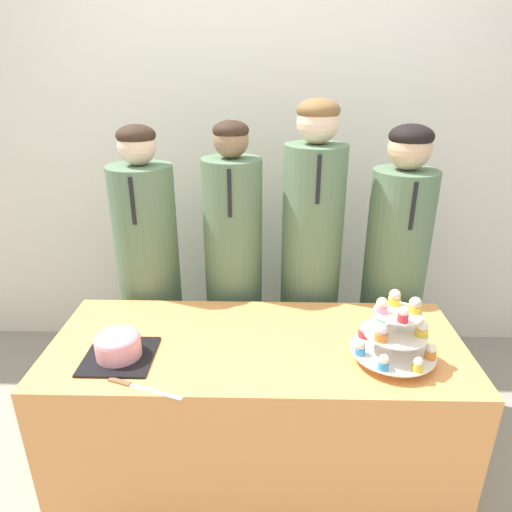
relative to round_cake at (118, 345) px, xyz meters
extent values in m
cube|color=silver|center=(0.53, 1.31, 0.59)|extent=(9.00, 0.06, 2.70)
cube|color=#EF9951|center=(0.53, 0.12, -0.41)|extent=(1.68, 0.69, 0.70)
cube|color=black|center=(0.00, 0.00, -0.05)|extent=(0.26, 0.26, 0.01)
cylinder|color=pink|center=(0.00, 0.00, -0.01)|extent=(0.17, 0.17, 0.07)
ellipsoid|color=pink|center=(0.00, 0.00, 0.03)|extent=(0.17, 0.17, 0.06)
cube|color=silver|center=(0.19, -0.20, -0.05)|extent=(0.20, 0.08, 0.00)
cube|color=brown|center=(0.05, -0.15, -0.05)|extent=(0.09, 0.05, 0.01)
cylinder|color=silver|center=(1.05, 0.01, 0.05)|extent=(0.02, 0.02, 0.21)
cylinder|color=silver|center=(1.05, 0.01, -0.02)|extent=(0.32, 0.32, 0.01)
cylinder|color=silver|center=(1.05, 0.01, 0.07)|extent=(0.24, 0.24, 0.01)
cylinder|color=silver|center=(1.05, 0.01, 0.15)|extent=(0.18, 0.18, 0.01)
cylinder|color=yellow|center=(1.06, 0.14, 0.00)|extent=(0.04, 0.04, 0.02)
sphere|color=silver|center=(1.06, 0.14, 0.02)|extent=(0.04, 0.04, 0.04)
cylinder|color=#E5333D|center=(0.96, 0.10, 0.00)|extent=(0.05, 0.05, 0.03)
sphere|color=beige|center=(0.96, 0.10, 0.03)|extent=(0.04, 0.04, 0.04)
cylinder|color=#3893DB|center=(0.92, -0.02, 0.00)|extent=(0.04, 0.04, 0.03)
sphere|color=beige|center=(0.92, -0.02, 0.03)|extent=(0.04, 0.04, 0.04)
cylinder|color=#3893DB|center=(0.98, -0.11, 0.00)|extent=(0.04, 0.04, 0.03)
sphere|color=#F4E5C6|center=(0.98, -0.11, 0.03)|extent=(0.04, 0.04, 0.04)
cylinder|color=yellow|center=(1.10, -0.11, 0.00)|extent=(0.04, 0.04, 0.03)
sphere|color=#F4E5C6|center=(1.10, -0.11, 0.02)|extent=(0.04, 0.04, 0.04)
cylinder|color=orange|center=(1.17, -0.04, 0.00)|extent=(0.04, 0.04, 0.03)
sphere|color=white|center=(1.17, -0.04, 0.03)|extent=(0.04, 0.04, 0.04)
cylinder|color=pink|center=(1.15, 0.09, 0.00)|extent=(0.05, 0.05, 0.03)
sphere|color=white|center=(1.15, 0.09, 0.03)|extent=(0.05, 0.05, 0.05)
cylinder|color=orange|center=(0.98, -0.05, 0.09)|extent=(0.05, 0.05, 0.03)
sphere|color=silver|center=(0.98, -0.05, 0.12)|extent=(0.05, 0.05, 0.05)
cylinder|color=yellow|center=(1.14, -0.01, 0.08)|extent=(0.05, 0.05, 0.03)
sphere|color=#F4E5C6|center=(1.14, -0.01, 0.11)|extent=(0.04, 0.04, 0.04)
cylinder|color=#4CB766|center=(1.02, 0.10, 0.08)|extent=(0.05, 0.05, 0.03)
sphere|color=white|center=(1.02, 0.10, 0.11)|extent=(0.05, 0.05, 0.05)
cylinder|color=yellow|center=(1.05, 0.07, 0.17)|extent=(0.05, 0.05, 0.03)
sphere|color=beige|center=(1.05, 0.07, 0.19)|extent=(0.04, 0.04, 0.04)
cylinder|color=pink|center=(0.99, 0.01, 0.17)|extent=(0.04, 0.04, 0.03)
sphere|color=#F4E5C6|center=(0.99, 0.01, 0.19)|extent=(0.04, 0.04, 0.04)
cylinder|color=#E5333D|center=(1.05, -0.05, 0.17)|extent=(0.04, 0.04, 0.03)
sphere|color=white|center=(1.05, -0.05, 0.19)|extent=(0.04, 0.04, 0.04)
cylinder|color=yellow|center=(1.11, 0.01, 0.16)|extent=(0.05, 0.05, 0.02)
sphere|color=beige|center=(1.11, 0.01, 0.19)|extent=(0.04, 0.04, 0.04)
cylinder|color=#567556|center=(-0.04, 0.67, -0.10)|extent=(0.31, 0.31, 1.31)
sphere|color=beige|center=(-0.04, 0.67, 0.64)|extent=(0.18, 0.18, 0.18)
ellipsoid|color=#332319|center=(-0.04, 0.67, 0.69)|extent=(0.18, 0.18, 0.10)
cube|color=black|center=(-0.04, 0.51, 0.42)|extent=(0.02, 0.01, 0.22)
cylinder|color=#567556|center=(0.40, 0.67, -0.08)|extent=(0.29, 0.29, 1.35)
sphere|color=#8E6B4C|center=(0.40, 0.67, 0.67)|extent=(0.16, 0.16, 0.16)
ellipsoid|color=#332319|center=(0.40, 0.67, 0.72)|extent=(0.17, 0.17, 0.09)
cube|color=black|center=(0.40, 0.52, 0.46)|extent=(0.02, 0.01, 0.22)
cylinder|color=#567556|center=(0.79, 0.67, -0.05)|extent=(0.30, 0.30, 1.42)
sphere|color=beige|center=(0.79, 0.67, 0.75)|extent=(0.19, 0.19, 0.19)
ellipsoid|color=brown|center=(0.79, 0.67, 0.81)|extent=(0.20, 0.20, 0.11)
cube|color=black|center=(0.79, 0.51, 0.53)|extent=(0.02, 0.01, 0.22)
cylinder|color=#567556|center=(1.22, 0.67, -0.11)|extent=(0.31, 0.31, 1.30)
sphere|color=#D6AD89|center=(1.22, 0.67, 0.64)|extent=(0.20, 0.20, 0.20)
ellipsoid|color=black|center=(1.22, 0.67, 0.69)|extent=(0.20, 0.20, 0.11)
cube|color=black|center=(1.22, 0.51, 0.41)|extent=(0.02, 0.01, 0.22)
camera|label=1|loc=(0.56, -1.47, 0.99)|focal=32.00mm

